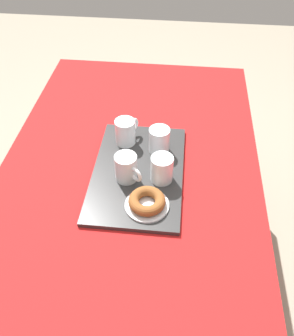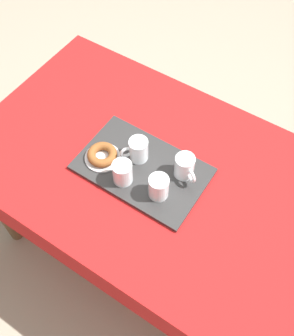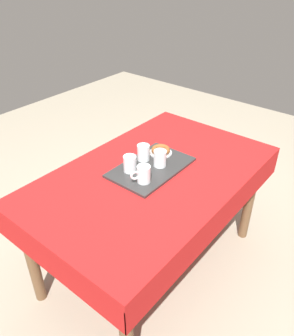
# 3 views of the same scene
# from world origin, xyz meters

# --- Properties ---
(ground_plane) EXTENTS (6.00, 6.00, 0.00)m
(ground_plane) POSITION_xyz_m (0.00, 0.00, 0.00)
(ground_plane) COLOR gray
(dining_table) EXTENTS (1.44, 0.89, 0.73)m
(dining_table) POSITION_xyz_m (0.00, 0.00, 0.64)
(dining_table) COLOR red
(dining_table) RESTS_ON ground
(serving_tray) EXTENTS (0.48, 0.30, 0.02)m
(serving_tray) POSITION_xyz_m (-0.03, -0.03, 0.74)
(serving_tray) COLOR #2D2D2D
(serving_tray) RESTS_ON dining_table
(tea_mug_left) EXTENTS (0.09, 0.10, 0.09)m
(tea_mug_left) POSITION_xyz_m (-0.07, 0.00, 0.79)
(tea_mug_left) COLOR white
(tea_mug_left) RESTS_ON serving_tray
(tea_mug_right) EXTENTS (0.10, 0.08, 0.09)m
(tea_mug_right) POSITION_xyz_m (0.11, 0.03, 0.79)
(tea_mug_right) COLOR white
(tea_mug_right) RESTS_ON serving_tray
(water_glass_near) EXTENTS (0.07, 0.07, 0.09)m
(water_glass_near) POSITION_xyz_m (-0.06, -0.11, 0.79)
(water_glass_near) COLOR white
(water_glass_near) RESTS_ON serving_tray
(water_glass_far) EXTENTS (0.07, 0.07, 0.09)m
(water_glass_far) POSITION_xyz_m (0.08, -0.09, 0.79)
(water_glass_far) COLOR white
(water_glass_far) RESTS_ON serving_tray
(donut_plate_left) EXTENTS (0.14, 0.14, 0.01)m
(donut_plate_left) POSITION_xyz_m (-0.18, -0.08, 0.75)
(donut_plate_left) COLOR silver
(donut_plate_left) RESTS_ON serving_tray
(sugar_donut_left) EXTENTS (0.11, 0.11, 0.03)m
(sugar_donut_left) POSITION_xyz_m (-0.18, -0.08, 0.77)
(sugar_donut_left) COLOR brown
(sugar_donut_left) RESTS_ON donut_plate_left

